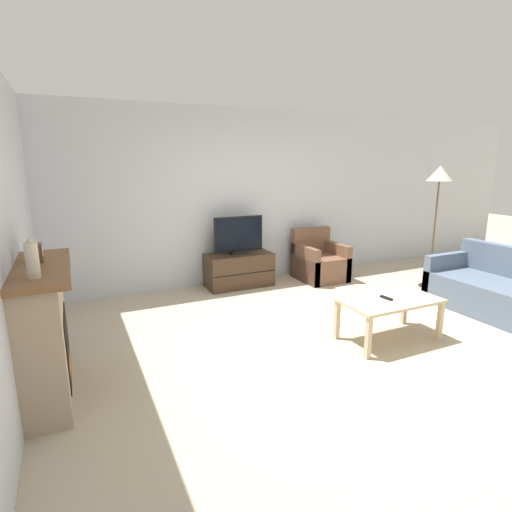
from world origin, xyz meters
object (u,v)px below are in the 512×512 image
object	(u,v)px
tv	(239,236)
remote	(386,298)
armchair	(319,263)
mantel_vase_left	(32,259)
fireplace	(44,331)
mantel_clock	(38,253)
coffee_table	(390,304)
floor_lamp	(439,181)
tv_stand	(239,270)

from	to	relation	value
tv	remote	bearing A→B (deg)	-74.61
tv	armchair	world-z (taller)	tv
mantel_vase_left	tv	distance (m)	3.60
fireplace	tv	bearing A→B (deg)	39.13
mantel_clock	fireplace	bearing A→B (deg)	-97.98
fireplace	mantel_clock	xyz separation A→B (m)	(0.02, 0.12, 0.62)
mantel_vase_left	mantel_clock	distance (m)	0.50
tv	coffee_table	world-z (taller)	tv
tv	armchair	distance (m)	1.46
coffee_table	floor_lamp	size ratio (longest dim) A/B	0.58
tv	floor_lamp	bearing A→B (deg)	-25.71
armchair	coffee_table	world-z (taller)	armchair
fireplace	floor_lamp	bearing A→B (deg)	8.84
armchair	floor_lamp	size ratio (longest dim) A/B	0.45
tv_stand	armchair	world-z (taller)	armchair
mantel_vase_left	floor_lamp	world-z (taller)	floor_lamp
tv_stand	tv	xyz separation A→B (m)	(0.00, -0.00, 0.53)
fireplace	mantel_vase_left	size ratio (longest dim) A/B	4.43
fireplace	armchair	xyz separation A→B (m)	(3.95, 1.92, -0.29)
coffee_table	fireplace	bearing A→B (deg)	173.51
tv	armchair	bearing A→B (deg)	-8.02
armchair	mantel_vase_left	bearing A→B (deg)	-149.76
fireplace	armchair	size ratio (longest dim) A/B	1.52
fireplace	coffee_table	size ratio (longest dim) A/B	1.17
fireplace	remote	xyz separation A→B (m)	(3.27, -0.36, -0.09)
fireplace	mantel_clock	bearing A→B (deg)	82.02
fireplace	floor_lamp	xyz separation A→B (m)	(5.26, 0.82, 1.06)
fireplace	tv_stand	world-z (taller)	fireplace
mantel_clock	coffee_table	xyz separation A→B (m)	(3.29, -0.50, -0.78)
mantel_vase_left	floor_lamp	size ratio (longest dim) A/B	0.15
tv_stand	tv	size ratio (longest dim) A/B	1.29
mantel_clock	tv	xyz separation A→B (m)	(2.57, 1.98, -0.40)
mantel_vase_left	floor_lamp	xyz separation A→B (m)	(5.25, 1.19, 0.38)
armchair	remote	bearing A→B (deg)	-106.60
mantel_vase_left	tv_stand	distance (m)	3.71
mantel_vase_left	armchair	xyz separation A→B (m)	(3.93, 2.29, -0.97)
coffee_table	floor_lamp	world-z (taller)	floor_lamp
floor_lamp	mantel_vase_left	bearing A→B (deg)	-167.19
coffee_table	remote	distance (m)	0.08
tv_stand	tv	world-z (taller)	tv
fireplace	armchair	bearing A→B (deg)	25.90
remote	floor_lamp	xyz separation A→B (m)	(2.00, 1.18, 1.15)
tv	remote	size ratio (longest dim) A/B	5.14
remote	mantel_clock	bearing A→B (deg)	164.32
mantel_clock	armchair	distance (m)	4.41
mantel_clock	floor_lamp	bearing A→B (deg)	7.54
tv_stand	floor_lamp	xyz separation A→B (m)	(2.67, -1.29, 1.37)
floor_lamp	tv_stand	bearing A→B (deg)	154.25
mantel_clock	tv_stand	xyz separation A→B (m)	(2.57, 1.98, -0.93)
armchair	remote	xyz separation A→B (m)	(-0.68, -2.27, 0.20)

